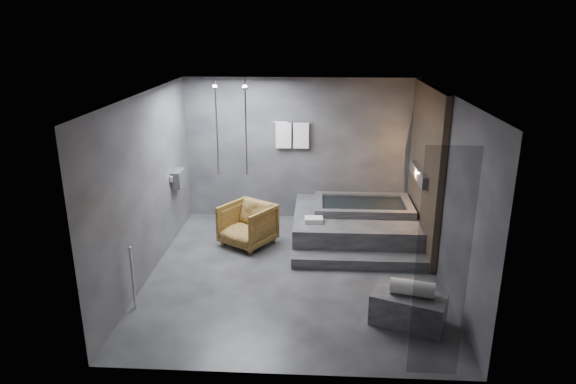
{
  "coord_description": "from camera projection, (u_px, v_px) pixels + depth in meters",
  "views": [
    {
      "loc": [
        0.33,
        -7.34,
        3.76
      ],
      "look_at": [
        -0.11,
        0.3,
        1.24
      ],
      "focal_mm": 32.0,
      "sensor_mm": 36.0,
      "label": 1
    }
  ],
  "objects": [
    {
      "name": "driftwood_chair",
      "position": [
        248.0,
        225.0,
        9.07
      ],
      "size": [
        1.12,
        1.13,
        0.75
      ],
      "primitive_type": "imported",
      "rotation": [
        0.0,
        0.0,
        -0.58
      ],
      "color": "#483012",
      "rests_on": "ground"
    },
    {
      "name": "tub_deck",
      "position": [
        355.0,
        225.0,
        9.4
      ],
      "size": [
        2.2,
        2.0,
        0.5
      ],
      "primitive_type": "cube",
      "color": "#2D2D2F",
      "rests_on": "ground"
    },
    {
      "name": "tub_step",
      "position": [
        359.0,
        261.0,
        8.33
      ],
      "size": [
        2.2,
        0.36,
        0.18
      ],
      "primitive_type": "cube",
      "color": "#2D2D2F",
      "rests_on": "ground"
    },
    {
      "name": "deck_towel",
      "position": [
        314.0,
        220.0,
        8.84
      ],
      "size": [
        0.32,
        0.24,
        0.08
      ],
      "primitive_type": "cube",
      "rotation": [
        0.0,
        0.0,
        0.04
      ],
      "color": "silver",
      "rests_on": "tub_deck"
    },
    {
      "name": "rolled_towel",
      "position": [
        412.0,
        288.0,
        6.61
      ],
      "size": [
        0.59,
        0.33,
        0.2
      ],
      "primitive_type": "cylinder",
      "rotation": [
        0.0,
        1.57,
        -0.25
      ],
      "color": "white",
      "rests_on": "concrete_bench"
    },
    {
      "name": "room",
      "position": [
        321.0,
        163.0,
        7.82
      ],
      "size": [
        5.0,
        5.04,
        2.82
      ],
      "color": "#28282B",
      "rests_on": "ground"
    },
    {
      "name": "concrete_bench",
      "position": [
        408.0,
        309.0,
        6.7
      ],
      "size": [
        1.06,
        0.82,
        0.42
      ],
      "primitive_type": "cube",
      "rotation": [
        0.0,
        0.0,
        -0.38
      ],
      "color": "#38383B",
      "rests_on": "ground"
    }
  ]
}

